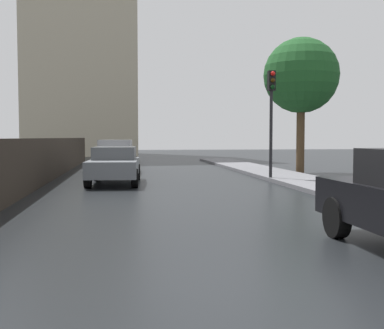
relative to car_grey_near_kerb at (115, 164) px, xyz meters
name	(u,v)px	position (x,y,z in m)	size (l,w,h in m)	color
ground	(267,303)	(1.78, -12.92, -0.70)	(120.00, 120.00, 0.00)	black
car_grey_near_kerb	(115,164)	(0.00, 0.00, 0.00)	(1.95, 4.26, 1.33)	slate
car_silver_far_ahead	(116,156)	(-0.06, 5.10, 0.10)	(1.94, 4.25, 1.56)	#B2B5BA
traffic_light	(271,103)	(5.90, 0.19, 2.26)	(0.26, 0.39, 4.05)	black
street_tree_near	(301,76)	(8.58, 4.20, 3.84)	(3.51, 3.51, 6.33)	#4C3823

